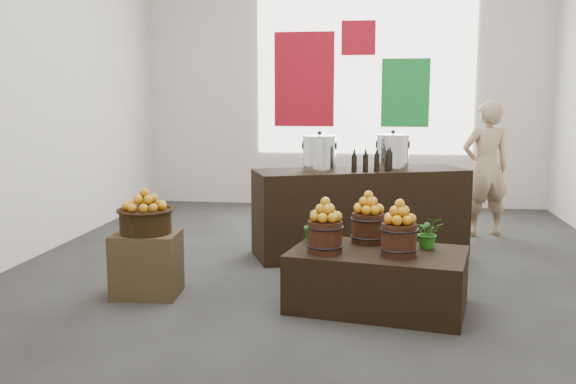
# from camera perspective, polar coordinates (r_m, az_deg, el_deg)

# --- Properties ---
(ground) EXTENTS (7.00, 7.00, 0.00)m
(ground) POSITION_cam_1_polar(r_m,az_deg,el_deg) (6.45, 3.21, -6.34)
(ground) COLOR #343532
(ground) RESTS_ON ground
(back_wall) EXTENTS (6.00, 0.04, 4.00)m
(back_wall) POSITION_cam_1_polar(r_m,az_deg,el_deg) (9.74, 5.04, 10.53)
(back_wall) COLOR silver
(back_wall) RESTS_ON ground
(back_opening) EXTENTS (3.20, 0.02, 2.40)m
(back_opening) POSITION_cam_1_polar(r_m,az_deg,el_deg) (9.71, 6.84, 10.51)
(back_opening) COLOR white
(back_opening) RESTS_ON back_wall
(deco_red_left) EXTENTS (0.90, 0.04, 1.40)m
(deco_red_left) POSITION_cam_1_polar(r_m,az_deg,el_deg) (9.75, 1.45, 9.97)
(deco_red_left) COLOR maroon
(deco_red_left) RESTS_ON back_wall
(deco_green_right) EXTENTS (0.70, 0.04, 1.00)m
(deco_green_right) POSITION_cam_1_polar(r_m,az_deg,el_deg) (9.70, 10.39, 8.66)
(deco_green_right) COLOR #137E2D
(deco_green_right) RESTS_ON back_wall
(deco_red_upper) EXTENTS (0.50, 0.04, 0.50)m
(deco_red_upper) POSITION_cam_1_polar(r_m,az_deg,el_deg) (9.73, 6.28, 13.47)
(deco_red_upper) COLOR maroon
(deco_red_upper) RESTS_ON back_wall
(crate) EXTENTS (0.56, 0.47, 0.53)m
(crate) POSITION_cam_1_polar(r_m,az_deg,el_deg) (5.51, -12.43, -6.29)
(crate) COLOR #4F3E24
(crate) RESTS_ON ground
(wicker_basket) EXTENTS (0.42, 0.42, 0.19)m
(wicker_basket) POSITION_cam_1_polar(r_m,az_deg,el_deg) (5.43, -12.55, -2.59)
(wicker_basket) COLOR black
(wicker_basket) RESTS_ON crate
(apples_in_basket) EXTENTS (0.33, 0.33, 0.18)m
(apples_in_basket) POSITION_cam_1_polar(r_m,az_deg,el_deg) (5.39, -12.62, -0.65)
(apples_in_basket) COLOR #A21A05
(apples_in_basket) RESTS_ON wicker_basket
(display_table) EXTENTS (1.46, 1.05, 0.46)m
(display_table) POSITION_cam_1_polar(r_m,az_deg,el_deg) (5.12, 7.96, -7.70)
(display_table) COLOR black
(display_table) RESTS_ON ground
(apple_bucket_front_left) EXTENTS (0.27, 0.27, 0.25)m
(apple_bucket_front_left) POSITION_cam_1_polar(r_m,az_deg,el_deg) (4.94, 3.31, -4.00)
(apple_bucket_front_left) COLOR #39190F
(apple_bucket_front_left) RESTS_ON display_table
(apples_in_bucket_front_left) EXTENTS (0.20, 0.20, 0.18)m
(apples_in_bucket_front_left) POSITION_cam_1_polar(r_m,az_deg,el_deg) (4.90, 3.33, -1.57)
(apples_in_bucket_front_left) COLOR #A21A05
(apples_in_bucket_front_left) RESTS_ON apple_bucket_front_left
(apple_bucket_front_right) EXTENTS (0.27, 0.27, 0.25)m
(apple_bucket_front_right) POSITION_cam_1_polar(r_m,az_deg,el_deg) (4.91, 9.82, -4.20)
(apple_bucket_front_right) COLOR #39190F
(apple_bucket_front_right) RESTS_ON display_table
(apples_in_bucket_front_right) EXTENTS (0.20, 0.20, 0.18)m
(apples_in_bucket_front_right) POSITION_cam_1_polar(r_m,az_deg,el_deg) (4.87, 9.89, -1.76)
(apples_in_bucket_front_right) COLOR #A21A05
(apples_in_bucket_front_right) RESTS_ON apple_bucket_front_right
(apple_bucket_rear) EXTENTS (0.27, 0.27, 0.25)m
(apple_bucket_rear) POSITION_cam_1_polar(r_m,az_deg,el_deg) (5.30, 7.11, -3.20)
(apple_bucket_rear) COLOR #39190F
(apple_bucket_rear) RESTS_ON display_table
(apples_in_bucket_rear) EXTENTS (0.20, 0.20, 0.18)m
(apples_in_bucket_rear) POSITION_cam_1_polar(r_m,az_deg,el_deg) (5.26, 7.15, -0.93)
(apples_in_bucket_rear) COLOR #A21A05
(apples_in_bucket_rear) RESTS_ON apple_bucket_rear
(herb_garnish_right) EXTENTS (0.24, 0.21, 0.26)m
(herb_garnish_right) POSITION_cam_1_polar(r_m,az_deg,el_deg) (5.19, 12.37, -3.52)
(herb_garnish_right) COLOR #1F6715
(herb_garnish_right) RESTS_ON display_table
(herb_garnish_left) EXTENTS (0.17, 0.14, 0.29)m
(herb_garnish_left) POSITION_cam_1_polar(r_m,az_deg,el_deg) (5.30, 2.26, -2.90)
(herb_garnish_left) COLOR #1F6715
(herb_garnish_left) RESTS_ON display_table
(counter) EXTENTS (2.30, 1.45, 0.90)m
(counter) POSITION_cam_1_polar(r_m,az_deg,el_deg) (6.78, 6.42, -1.77)
(counter) COLOR black
(counter) RESTS_ON ground
(stock_pot_left) EXTENTS (0.34, 0.34, 0.34)m
(stock_pot_left) POSITION_cam_1_polar(r_m,az_deg,el_deg) (6.56, 2.80, 3.39)
(stock_pot_left) COLOR silver
(stock_pot_left) RESTS_ON counter
(stock_pot_center) EXTENTS (0.34, 0.34, 0.34)m
(stock_pot_center) POSITION_cam_1_polar(r_m,az_deg,el_deg) (6.82, 9.27, 3.48)
(stock_pot_center) COLOR silver
(stock_pot_center) RESTS_ON counter
(oil_cruets) EXTENTS (0.32, 0.17, 0.25)m
(oil_cruets) POSITION_cam_1_polar(r_m,az_deg,el_deg) (6.49, 7.15, 2.88)
(oil_cruets) COLOR black
(oil_cruets) RESTS_ON counter
(shopper) EXTENTS (0.67, 0.54, 1.61)m
(shopper) POSITION_cam_1_polar(r_m,az_deg,el_deg) (7.93, 17.15, 1.99)
(shopper) COLOR tan
(shopper) RESTS_ON ground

